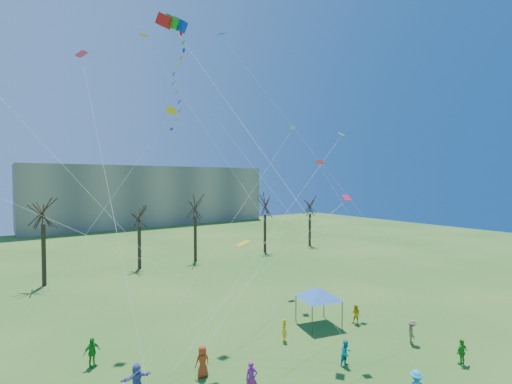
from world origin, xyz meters
TOP-DOWN VIEW (x-y plane):
  - distant_building at (22.00, 82.00)m, footprint 60.00×14.00m
  - bare_tree_row at (2.24, 35.73)m, footprint 67.67×6.75m
  - big_box_kite at (-2.09, 9.31)m, footprint 3.62×7.88m
  - canopy_tent_blue at (9.86, 10.04)m, footprint 3.95×3.95m
  - small_kites_aloft at (1.22, 11.88)m, footprint 28.49×18.74m

SIDE VIEW (x-z plane):
  - canopy_tent_blue at x=9.86m, z-range 1.07..4.13m
  - bare_tree_row at x=2.24m, z-range 1.54..12.10m
  - distant_building at x=22.00m, z-range 0.00..15.00m
  - small_kites_aloft at x=1.22m, z-range -2.86..29.91m
  - big_box_kite at x=-2.09m, z-range 5.37..28.98m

